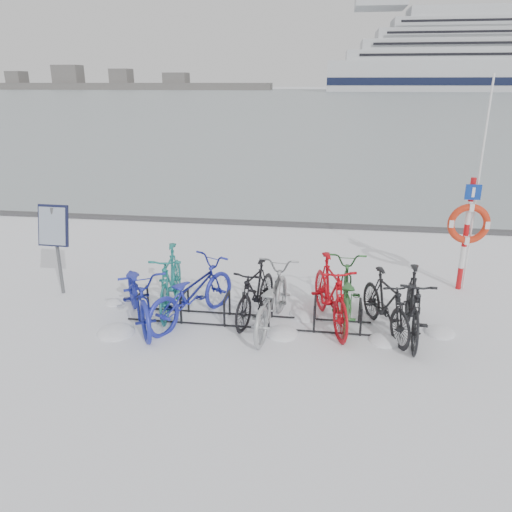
% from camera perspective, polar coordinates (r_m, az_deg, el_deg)
% --- Properties ---
extents(ground, '(900.00, 900.00, 0.00)m').
position_cam_1_polar(ground, '(8.31, -0.85, -7.52)').
color(ground, white).
rests_on(ground, ground).
extents(ice_sheet, '(400.00, 298.00, 0.02)m').
position_cam_1_polar(ice_sheet, '(162.38, 8.28, 17.73)').
color(ice_sheet, '#929EA5').
rests_on(ice_sheet, ground).
extents(quay_edge, '(400.00, 0.25, 0.10)m').
position_cam_1_polar(quay_edge, '(13.79, 3.04, 3.67)').
color(quay_edge, '#3F3F42').
rests_on(quay_edge, ground).
extents(bike_rack, '(4.00, 0.48, 0.46)m').
position_cam_1_polar(bike_rack, '(8.23, -0.86, -6.40)').
color(bike_rack, black).
rests_on(bike_rack, ground).
extents(info_board, '(0.57, 0.24, 1.69)m').
position_cam_1_polar(info_board, '(9.67, -22.08, 2.68)').
color(info_board, '#595B5E').
rests_on(info_board, ground).
extents(lifebuoy_station, '(0.75, 0.22, 3.89)m').
position_cam_1_polar(lifebuoy_station, '(9.89, 23.13, 3.40)').
color(lifebuoy_station, '#B90E13').
rests_on(lifebuoy_station, ground).
extents(cruise_ferry, '(143.34, 27.02, 47.10)m').
position_cam_1_polar(cruise_ferry, '(245.08, 26.05, 19.55)').
color(cruise_ferry, silver).
rests_on(cruise_ferry, ground).
extents(shoreline, '(180.00, 12.00, 9.50)m').
position_cam_1_polar(shoreline, '(294.36, -17.33, 18.23)').
color(shoreline, '#4D4D4D').
rests_on(shoreline, ground).
extents(bike_0, '(1.63, 2.11, 1.07)m').
position_cam_1_polar(bike_0, '(8.32, -13.28, -4.00)').
color(bike_0, '#1F29A0').
rests_on(bike_0, ground).
extents(bike_1, '(0.75, 1.91, 1.12)m').
position_cam_1_polar(bike_1, '(8.69, -9.76, -2.53)').
color(bike_1, '#1D7470').
rests_on(bike_1, ground).
extents(bike_2, '(1.55, 2.09, 1.05)m').
position_cam_1_polar(bike_2, '(8.25, -7.42, -3.91)').
color(bike_2, '#232BA7').
rests_on(bike_2, ground).
extents(bike_3, '(0.85, 1.70, 0.99)m').
position_cam_1_polar(bike_3, '(8.27, -0.06, -3.90)').
color(bike_3, black).
rests_on(bike_3, ground).
extents(bike_4, '(0.92, 2.01, 1.02)m').
position_cam_1_polar(bike_4, '(7.96, 1.73, -4.72)').
color(bike_4, '#93979A').
rests_on(bike_4, ground).
extents(bike_5, '(1.04, 1.98, 1.14)m').
position_cam_1_polar(bike_5, '(8.12, 8.53, -3.96)').
color(bike_5, '#B30A13').
rests_on(bike_5, ground).
extents(bike_6, '(0.69, 1.92, 1.00)m').
position_cam_1_polar(bike_6, '(8.37, 10.22, -3.88)').
color(bike_6, '#2B652D').
rests_on(bike_6, ground).
extents(bike_7, '(1.01, 1.73, 1.01)m').
position_cam_1_polar(bike_7, '(8.08, 14.63, -5.07)').
color(bike_7, black).
rests_on(bike_7, ground).
extents(bike_8, '(0.63, 1.84, 1.09)m').
position_cam_1_polar(bike_8, '(8.05, 17.55, -5.13)').
color(bike_8, black).
rests_on(bike_8, ground).
extents(snow_drifts, '(5.95, 1.55, 0.21)m').
position_cam_1_polar(snow_drifts, '(8.07, 1.09, -8.40)').
color(snow_drifts, white).
rests_on(snow_drifts, ground).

